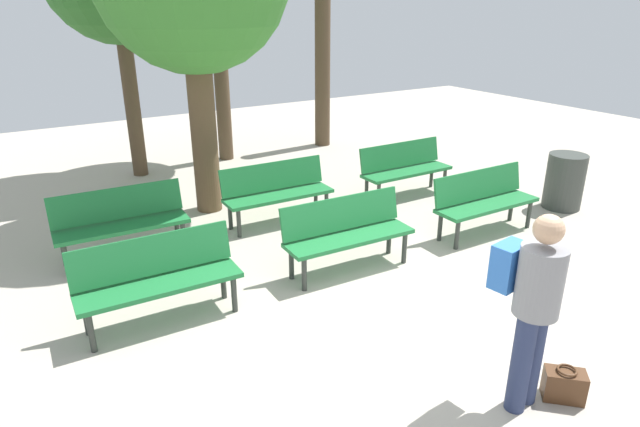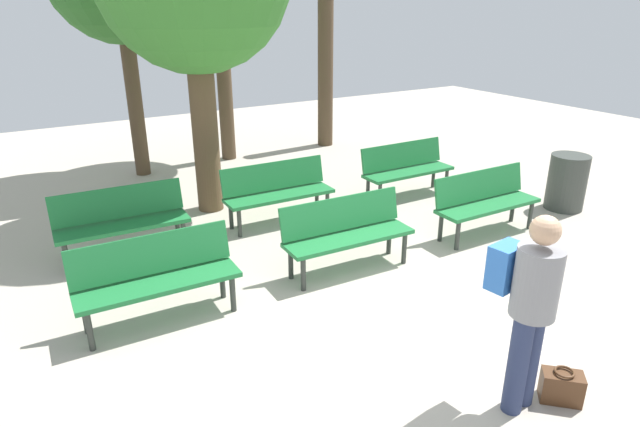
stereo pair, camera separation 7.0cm
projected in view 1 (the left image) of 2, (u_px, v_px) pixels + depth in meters
name	position (u px, v px, depth m)	size (l,w,h in m)	color
ground_plane	(433.00, 332.00, 5.32)	(24.00, 24.00, 0.00)	#B2A899
bench_r0_c0	(157.00, 275.00, 5.36)	(1.62, 0.54, 0.87)	#1E7238
bench_r0_c1	(347.00, 230.00, 6.41)	(1.62, 0.55, 0.87)	#1E7238
bench_r0_c2	(484.00, 198.00, 7.44)	(1.61, 0.50, 0.87)	#1E7238
bench_r1_c0	(121.00, 219.00, 6.73)	(1.62, 0.56, 0.87)	#1E7238
bench_r1_c1	(277.00, 189.00, 7.79)	(1.61, 0.53, 0.87)	#1E7238
bench_r1_c2	(404.00, 166.00, 8.87)	(1.60, 0.49, 0.87)	#1E7238
tree_0	(323.00, 70.00, 11.63)	(0.33, 0.33, 3.31)	#4C3A28
visitor_with_backpack	(532.00, 301.00, 4.06)	(0.38, 0.56, 1.65)	navy
handbag	(564.00, 385.00, 4.39)	(0.35, 0.35, 0.29)	#4C2D19
trash_bin	(565.00, 181.00, 8.37)	(0.57, 0.57, 0.86)	#383D38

